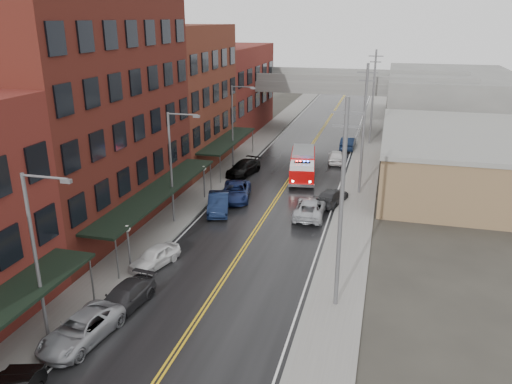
# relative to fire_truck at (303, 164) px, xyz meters

# --- Properties ---
(road) EXTENTS (11.00, 160.00, 0.02)m
(road) POSITION_rel_fire_truck_xyz_m (-1.23, -8.27, -1.50)
(road) COLOR black
(road) RESTS_ON ground
(sidewalk_left) EXTENTS (3.00, 160.00, 0.15)m
(sidewalk_left) POSITION_rel_fire_truck_xyz_m (-8.53, -8.27, -1.44)
(sidewalk_left) COLOR slate
(sidewalk_left) RESTS_ON ground
(sidewalk_right) EXTENTS (3.00, 160.00, 0.15)m
(sidewalk_right) POSITION_rel_fire_truck_xyz_m (6.07, -8.27, -1.44)
(sidewalk_right) COLOR slate
(sidewalk_right) RESTS_ON ground
(curb_left) EXTENTS (0.30, 160.00, 0.15)m
(curb_left) POSITION_rel_fire_truck_xyz_m (-6.88, -8.27, -1.44)
(curb_left) COLOR gray
(curb_left) RESTS_ON ground
(curb_right) EXTENTS (0.30, 160.00, 0.15)m
(curb_right) POSITION_rel_fire_truck_xyz_m (4.42, -8.27, -1.44)
(curb_right) COLOR gray
(curb_right) RESTS_ON ground
(brick_building_b) EXTENTS (9.00, 20.00, 18.00)m
(brick_building_b) POSITION_rel_fire_truck_xyz_m (-14.53, -15.27, 7.49)
(brick_building_b) COLOR #4D1B14
(brick_building_b) RESTS_ON ground
(brick_building_c) EXTENTS (9.00, 15.00, 15.00)m
(brick_building_c) POSITION_rel_fire_truck_xyz_m (-14.53, 2.23, 5.99)
(brick_building_c) COLOR #59241A
(brick_building_c) RESTS_ON ground
(brick_building_far) EXTENTS (9.00, 20.00, 12.00)m
(brick_building_far) POSITION_rel_fire_truck_xyz_m (-14.53, 19.73, 4.49)
(brick_building_far) COLOR maroon
(brick_building_far) RESTS_ON ground
(tan_building) EXTENTS (14.00, 22.00, 5.00)m
(tan_building) POSITION_rel_fire_truck_xyz_m (14.77, 1.73, 0.99)
(tan_building) COLOR olive
(tan_building) RESTS_ON ground
(right_far_block) EXTENTS (18.00, 30.00, 8.00)m
(right_far_block) POSITION_rel_fire_truck_xyz_m (16.77, 31.73, 2.49)
(right_far_block) COLOR slate
(right_far_block) RESTS_ON ground
(awning_1) EXTENTS (2.60, 18.00, 3.09)m
(awning_1) POSITION_rel_fire_truck_xyz_m (-8.73, -15.27, 1.48)
(awning_1) COLOR black
(awning_1) RESTS_ON ground
(awning_2) EXTENTS (2.60, 13.00, 3.09)m
(awning_2) POSITION_rel_fire_truck_xyz_m (-8.72, 2.23, 1.47)
(awning_2) COLOR black
(awning_2) RESTS_ON ground
(globe_lamp_1) EXTENTS (0.44, 0.44, 3.12)m
(globe_lamp_1) POSITION_rel_fire_truck_xyz_m (-7.63, -22.27, 0.80)
(globe_lamp_1) COLOR #59595B
(globe_lamp_1) RESTS_ON ground
(globe_lamp_2) EXTENTS (0.44, 0.44, 3.12)m
(globe_lamp_2) POSITION_rel_fire_truck_xyz_m (-7.63, -8.27, 0.80)
(globe_lamp_2) COLOR #59595B
(globe_lamp_2) RESTS_ON ground
(street_lamp_0) EXTENTS (2.64, 0.22, 9.00)m
(street_lamp_0) POSITION_rel_fire_truck_xyz_m (-7.78, -30.27, 3.67)
(street_lamp_0) COLOR #59595B
(street_lamp_0) RESTS_ON ground
(street_lamp_1) EXTENTS (2.64, 0.22, 9.00)m
(street_lamp_1) POSITION_rel_fire_truck_xyz_m (-7.78, -14.27, 3.67)
(street_lamp_1) COLOR #59595B
(street_lamp_1) RESTS_ON ground
(street_lamp_2) EXTENTS (2.64, 0.22, 9.00)m
(street_lamp_2) POSITION_rel_fire_truck_xyz_m (-7.78, 1.73, 3.67)
(street_lamp_2) COLOR #59595B
(street_lamp_2) RESTS_ON ground
(utility_pole_0) EXTENTS (1.80, 0.24, 12.00)m
(utility_pole_0) POSITION_rel_fire_truck_xyz_m (5.97, -23.27, 4.79)
(utility_pole_0) COLOR #59595B
(utility_pole_0) RESTS_ON ground
(utility_pole_1) EXTENTS (1.80, 0.24, 12.00)m
(utility_pole_1) POSITION_rel_fire_truck_xyz_m (5.97, -3.27, 4.79)
(utility_pole_1) COLOR #59595B
(utility_pole_1) RESTS_ON ground
(utility_pole_2) EXTENTS (1.80, 0.24, 12.00)m
(utility_pole_2) POSITION_rel_fire_truck_xyz_m (5.97, 16.73, 4.79)
(utility_pole_2) COLOR #59595B
(utility_pole_2) RESTS_ON ground
(overpass) EXTENTS (40.00, 10.00, 7.50)m
(overpass) POSITION_rel_fire_truck_xyz_m (-1.23, 23.73, 4.47)
(overpass) COLOR slate
(overpass) RESTS_ON ground
(fire_truck) EXTENTS (3.92, 7.92, 2.79)m
(fire_truck) POSITION_rel_fire_truck_xyz_m (0.00, 0.00, 0.00)
(fire_truck) COLOR #B40808
(fire_truck) RESTS_ON ground
(parked_car_left_2) EXTENTS (2.88, 5.21, 1.38)m
(parked_car_left_2) POSITION_rel_fire_truck_xyz_m (-6.23, -29.96, -0.82)
(parked_car_left_2) COLOR #93959A
(parked_car_left_2) RESTS_ON ground
(parked_car_left_3) EXTENTS (2.37, 4.78, 1.34)m
(parked_car_left_3) POSITION_rel_fire_truck_xyz_m (-5.65, -26.58, -0.84)
(parked_car_left_3) COLOR #262628
(parked_car_left_3) RESTS_ON ground
(parked_car_left_4) EXTENTS (2.61, 4.25, 1.35)m
(parked_car_left_4) POSITION_rel_fire_truck_xyz_m (-6.23, -21.47, -0.84)
(parked_car_left_4) COLOR white
(parked_car_left_4) RESTS_ON ground
(parked_car_left_5) EXTENTS (2.98, 5.15, 1.61)m
(parked_car_left_5) POSITION_rel_fire_truck_xyz_m (-5.32, -11.07, -0.71)
(parked_car_left_5) COLOR #0E1933
(parked_car_left_5) RESTS_ON ground
(parked_car_left_6) EXTENTS (3.50, 5.76, 1.49)m
(parked_car_left_6) POSITION_rel_fire_truck_xyz_m (-4.83, -7.62, -0.77)
(parked_car_left_6) COLOR #15214F
(parked_car_left_6) RESTS_ON ground
(parked_car_left_7) EXTENTS (3.10, 5.46, 1.49)m
(parked_car_left_7) POSITION_rel_fire_truck_xyz_m (-6.23, -0.31, -0.77)
(parked_car_left_7) COLOR black
(parked_car_left_7) RESTS_ON ground
(parked_car_right_0) EXTENTS (2.58, 5.34, 1.46)m
(parked_car_right_0) POSITION_rel_fire_truck_xyz_m (2.37, -10.07, -0.78)
(parked_car_right_0) COLOR #B1B4BA
(parked_car_right_0) RESTS_ON ground
(parked_car_right_1) EXTENTS (3.03, 4.98, 1.35)m
(parked_car_right_1) POSITION_rel_fire_truck_xyz_m (3.77, -6.61, -0.84)
(parked_car_right_1) COLOR #27272A
(parked_car_right_1) RESTS_ON ground
(parked_car_right_2) EXTENTS (2.18, 4.52, 1.49)m
(parked_car_right_2) POSITION_rel_fire_truck_xyz_m (2.71, 6.80, -0.77)
(parked_car_right_2) COLOR silver
(parked_car_right_2) RESTS_ON ground
(parked_car_right_3) EXTENTS (1.71, 4.75, 1.56)m
(parked_car_right_3) POSITION_rel_fire_truck_xyz_m (3.44, 13.58, -0.73)
(parked_car_right_3) COLOR black
(parked_car_right_3) RESTS_ON ground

